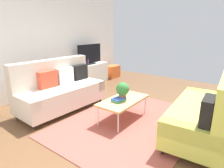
% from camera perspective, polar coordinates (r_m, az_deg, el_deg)
% --- Properties ---
extents(ground_plane, '(7.68, 7.68, 0.00)m').
position_cam_1_polar(ground_plane, '(3.91, 5.23, -10.34)').
color(ground_plane, brown).
extents(wall_far, '(6.40, 0.12, 2.90)m').
position_cam_1_polar(wall_far, '(5.50, -20.60, 12.13)').
color(wall_far, white).
rests_on(wall_far, ground_plane).
extents(area_rug, '(2.90, 2.20, 0.01)m').
position_cam_1_polar(area_rug, '(3.75, 5.48, -11.43)').
color(area_rug, '#9E4C42').
rests_on(area_rug, ground_plane).
extents(couch_beige, '(1.93, 0.91, 1.10)m').
position_cam_1_polar(couch_beige, '(4.37, -15.27, -1.58)').
color(couch_beige, beige).
rests_on(couch_beige, ground_plane).
extents(couch_green, '(1.96, 0.97, 1.10)m').
position_cam_1_polar(couch_green, '(3.49, 26.33, -7.44)').
color(couch_green, '#C1CC51').
rests_on(couch_green, ground_plane).
extents(coffee_table, '(1.10, 0.56, 0.42)m').
position_cam_1_polar(coffee_table, '(3.73, 3.41, -5.04)').
color(coffee_table, tan).
rests_on(coffee_table, ground_plane).
extents(tv_console, '(1.40, 0.44, 0.64)m').
position_cam_1_polar(tv_console, '(6.34, -6.66, 3.09)').
color(tv_console, silver).
rests_on(tv_console, ground_plane).
extents(tv, '(1.00, 0.20, 0.64)m').
position_cam_1_polar(tv, '(6.22, -6.71, 8.75)').
color(tv, black).
rests_on(tv, tv_console).
extents(storage_trunk, '(0.52, 0.40, 0.44)m').
position_cam_1_polar(storage_trunk, '(7.13, 0.03, 3.81)').
color(storage_trunk, orange).
rests_on(storage_trunk, ground_plane).
extents(potted_plant, '(0.25, 0.25, 0.35)m').
position_cam_1_polar(potted_plant, '(3.62, 3.21, -1.83)').
color(potted_plant, brown).
rests_on(potted_plant, coffee_table).
extents(table_book_0, '(0.27, 0.22, 0.04)m').
position_cam_1_polar(table_book_0, '(3.61, 2.02, -4.96)').
color(table_book_0, '#3F8C4C').
rests_on(table_book_0, coffee_table).
extents(table_book_1, '(0.27, 0.22, 0.03)m').
position_cam_1_polar(table_book_1, '(3.60, 2.02, -4.47)').
color(table_book_1, '#3359B2').
rests_on(table_book_1, table_book_0).
extents(vase_0, '(0.11, 0.11, 0.16)m').
position_cam_1_polar(vase_0, '(5.90, -11.01, 5.89)').
color(vase_0, '#4C72B2').
rests_on(vase_0, tv_console).
extents(vase_1, '(0.14, 0.14, 0.20)m').
position_cam_1_polar(vase_1, '(6.01, -9.82, 6.32)').
color(vase_1, '#B24C4C').
rests_on(vase_1, tv_console).
extents(bottle_0, '(0.05, 0.05, 0.15)m').
position_cam_1_polar(bottle_0, '(6.09, -7.88, 6.28)').
color(bottle_0, '#262626').
rests_on(bottle_0, tv_console).
extents(bottle_1, '(0.04, 0.04, 0.18)m').
position_cam_1_polar(bottle_1, '(6.16, -7.21, 6.55)').
color(bottle_1, purple).
rests_on(bottle_1, tv_console).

